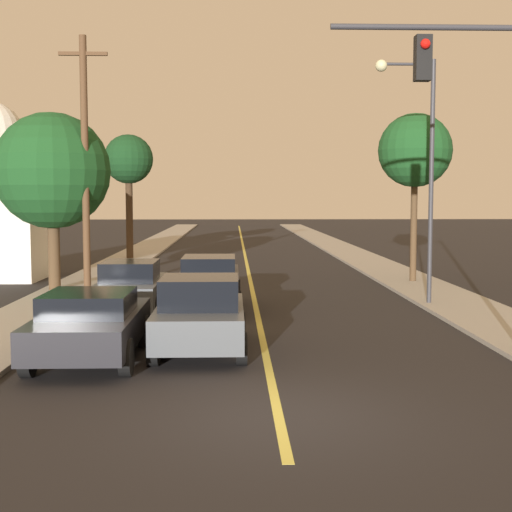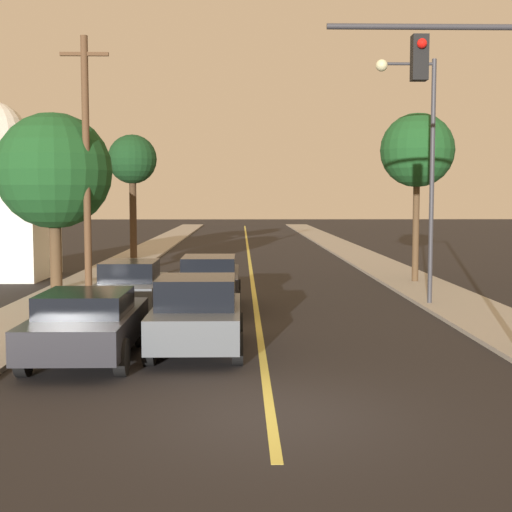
{
  "view_description": "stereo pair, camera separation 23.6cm",
  "coord_description": "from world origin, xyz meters",
  "px_view_note": "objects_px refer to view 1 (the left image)",
  "views": [
    {
      "loc": [
        -0.69,
        -10.66,
        3.35
      ],
      "look_at": [
        0.0,
        10.68,
        1.6
      ],
      "focal_mm": 50.0,
      "sensor_mm": 36.0,
      "label": 1
    },
    {
      "loc": [
        -0.45,
        -10.67,
        3.35
      ],
      "look_at": [
        0.0,
        10.68,
        1.6
      ],
      "focal_mm": 50.0,
      "sensor_mm": 36.0,
      "label": 2
    }
  ],
  "objects_px": {
    "utility_pole_left": "(85,161)",
    "tree_right_near": "(415,151)",
    "tree_left_near": "(52,171)",
    "car_near_lane_front": "(200,315)",
    "car_outer_lane_second": "(131,287)",
    "car_near_lane_second": "(209,282)",
    "tree_left_far": "(129,161)",
    "streetlamp_right": "(418,149)",
    "traffic_signal_mast": "(490,131)",
    "car_outer_lane_front": "(91,324)"
  },
  "relations": [
    {
      "from": "tree_left_near",
      "to": "tree_right_near",
      "type": "bearing_deg",
      "value": 9.21
    },
    {
      "from": "traffic_signal_mast",
      "to": "utility_pole_left",
      "type": "bearing_deg",
      "value": 136.6
    },
    {
      "from": "car_near_lane_front",
      "to": "tree_right_near",
      "type": "relative_size",
      "value": 0.61
    },
    {
      "from": "car_near_lane_second",
      "to": "car_outer_lane_second",
      "type": "bearing_deg",
      "value": -159.18
    },
    {
      "from": "car_outer_lane_second",
      "to": "tree_right_near",
      "type": "distance_m",
      "value": 12.92
    },
    {
      "from": "streetlamp_right",
      "to": "utility_pole_left",
      "type": "xyz_separation_m",
      "value": [
        -10.57,
        2.41,
        -0.27
      ]
    },
    {
      "from": "car_near_lane_front",
      "to": "tree_left_near",
      "type": "bearing_deg",
      "value": 119.29
    },
    {
      "from": "utility_pole_left",
      "to": "tree_left_far",
      "type": "relative_size",
      "value": 1.3
    },
    {
      "from": "car_outer_lane_second",
      "to": "utility_pole_left",
      "type": "xyz_separation_m",
      "value": [
        -2.01,
        3.75,
        3.77
      ]
    },
    {
      "from": "car_outer_lane_front",
      "to": "car_outer_lane_second",
      "type": "bearing_deg",
      "value": 90.0
    },
    {
      "from": "car_outer_lane_second",
      "to": "traffic_signal_mast",
      "type": "height_order",
      "value": "traffic_signal_mast"
    },
    {
      "from": "car_near_lane_front",
      "to": "tree_left_near",
      "type": "distance_m",
      "value": 11.94
    },
    {
      "from": "streetlamp_right",
      "to": "tree_left_near",
      "type": "height_order",
      "value": "streetlamp_right"
    },
    {
      "from": "streetlamp_right",
      "to": "tree_left_near",
      "type": "distance_m",
      "value": 12.48
    },
    {
      "from": "car_near_lane_front",
      "to": "tree_right_near",
      "type": "bearing_deg",
      "value": 57.54
    },
    {
      "from": "utility_pole_left",
      "to": "tree_left_near",
      "type": "xyz_separation_m",
      "value": [
        -1.38,
        1.14,
        -0.29
      ]
    },
    {
      "from": "car_near_lane_second",
      "to": "tree_right_near",
      "type": "height_order",
      "value": "tree_right_near"
    },
    {
      "from": "car_near_lane_second",
      "to": "streetlamp_right",
      "type": "relative_size",
      "value": 0.59
    },
    {
      "from": "tree_left_far",
      "to": "tree_left_near",
      "type": "bearing_deg",
      "value": -93.29
    },
    {
      "from": "utility_pole_left",
      "to": "tree_left_near",
      "type": "distance_m",
      "value": 1.81
    },
    {
      "from": "car_near_lane_second",
      "to": "tree_left_far",
      "type": "relative_size",
      "value": 0.67
    },
    {
      "from": "tree_left_near",
      "to": "tree_right_near",
      "type": "xyz_separation_m",
      "value": [
        13.31,
        2.16,
        0.86
      ]
    },
    {
      "from": "car_near_lane_front",
      "to": "traffic_signal_mast",
      "type": "bearing_deg",
      "value": -7.38
    },
    {
      "from": "tree_left_near",
      "to": "tree_right_near",
      "type": "distance_m",
      "value": 13.51
    },
    {
      "from": "streetlamp_right",
      "to": "tree_right_near",
      "type": "bearing_deg",
      "value": 76.64
    },
    {
      "from": "car_outer_lane_second",
      "to": "tree_left_near",
      "type": "relative_size",
      "value": 0.67
    },
    {
      "from": "utility_pole_left",
      "to": "tree_right_near",
      "type": "relative_size",
      "value": 1.32
    },
    {
      "from": "car_outer_lane_second",
      "to": "tree_left_near",
      "type": "xyz_separation_m",
      "value": [
        -3.39,
        4.89,
        3.47
      ]
    },
    {
      "from": "car_near_lane_front",
      "to": "utility_pole_left",
      "type": "height_order",
      "value": "utility_pole_left"
    },
    {
      "from": "car_near_lane_front",
      "to": "tree_left_far",
      "type": "distance_m",
      "value": 24.05
    },
    {
      "from": "streetlamp_right",
      "to": "tree_left_near",
      "type": "xyz_separation_m",
      "value": [
        -11.95,
        3.55,
        -0.57
      ]
    },
    {
      "from": "car_outer_lane_second",
      "to": "utility_pole_left",
      "type": "bearing_deg",
      "value": 118.14
    },
    {
      "from": "car_outer_lane_front",
      "to": "utility_pole_left",
      "type": "distance_m",
      "value": 10.47
    },
    {
      "from": "tree_left_near",
      "to": "tree_left_far",
      "type": "xyz_separation_m",
      "value": [
        0.76,
        13.16,
        1.03
      ]
    },
    {
      "from": "tree_left_near",
      "to": "car_outer_lane_second",
      "type": "bearing_deg",
      "value": -55.28
    },
    {
      "from": "utility_pole_left",
      "to": "streetlamp_right",
      "type": "bearing_deg",
      "value": -12.83
    },
    {
      "from": "car_outer_lane_second",
      "to": "tree_right_near",
      "type": "bearing_deg",
      "value": 35.37
    },
    {
      "from": "car_outer_lane_second",
      "to": "tree_left_far",
      "type": "bearing_deg",
      "value": 98.29
    },
    {
      "from": "streetlamp_right",
      "to": "tree_left_near",
      "type": "bearing_deg",
      "value": 163.48
    },
    {
      "from": "car_near_lane_front",
      "to": "tree_left_far",
      "type": "relative_size",
      "value": 0.6
    },
    {
      "from": "car_outer_lane_second",
      "to": "streetlamp_right",
      "type": "xyz_separation_m",
      "value": [
        8.57,
        1.34,
        4.04
      ]
    },
    {
      "from": "car_near_lane_second",
      "to": "tree_right_near",
      "type": "relative_size",
      "value": 0.68
    },
    {
      "from": "car_outer_lane_second",
      "to": "car_near_lane_front",
      "type": "bearing_deg",
      "value": -66.53
    },
    {
      "from": "streetlamp_right",
      "to": "tree_left_far",
      "type": "height_order",
      "value": "streetlamp_right"
    },
    {
      "from": "traffic_signal_mast",
      "to": "tree_left_far",
      "type": "xyz_separation_m",
      "value": [
        -10.78,
        23.9,
        0.6
      ]
    },
    {
      "from": "streetlamp_right",
      "to": "car_outer_lane_front",
      "type": "bearing_deg",
      "value": -140.19
    },
    {
      "from": "tree_left_far",
      "to": "traffic_signal_mast",
      "type": "bearing_deg",
      "value": -65.72
    },
    {
      "from": "car_near_lane_front",
      "to": "car_outer_lane_second",
      "type": "height_order",
      "value": "car_near_lane_front"
    },
    {
      "from": "car_near_lane_second",
      "to": "utility_pole_left",
      "type": "distance_m",
      "value": 6.32
    },
    {
      "from": "tree_left_near",
      "to": "car_near_lane_second",
      "type": "bearing_deg",
      "value": -35.89
    }
  ]
}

